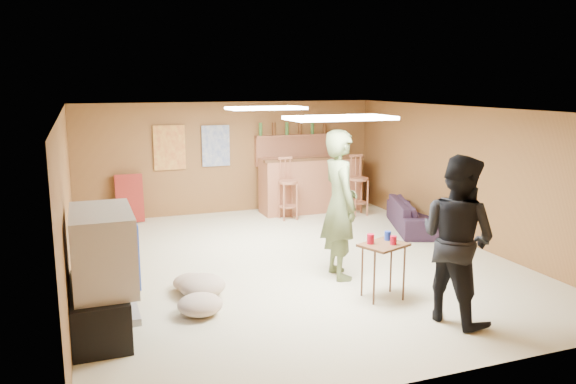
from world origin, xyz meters
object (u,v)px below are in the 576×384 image
object	(u,v)px
bar_counter	(310,185)
person_olive	(340,205)
tray_table	(383,271)
tv_body	(103,249)
person_black	(457,239)
sofa	(414,215)

from	to	relation	value
bar_counter	person_olive	size ratio (longest dim) A/B	1.01
bar_counter	person_olive	xyz separation A→B (m)	(-1.14, -3.74, 0.44)
person_olive	tray_table	distance (m)	1.12
tv_body	person_olive	bearing A→B (deg)	13.31
bar_counter	tv_body	bearing A→B (deg)	-133.00
tv_body	person_black	world-z (taller)	person_black
sofa	tv_body	bearing A→B (deg)	135.68
tv_body	sofa	world-z (taller)	tv_body
sofa	tray_table	size ratio (longest dim) A/B	2.58
tv_body	person_black	distance (m)	3.72
tv_body	person_black	size ratio (longest dim) A/B	0.60
person_black	sofa	distance (m)	3.98
person_black	sofa	size ratio (longest dim) A/B	1.04
tv_body	tray_table	world-z (taller)	tv_body
tv_body	person_black	xyz separation A→B (m)	(3.58, -1.00, 0.01)
tv_body	bar_counter	size ratio (longest dim) A/B	0.55
person_olive	sofa	size ratio (longest dim) A/B	1.12
tv_body	bar_counter	distance (m)	6.09
tray_table	person_black	bearing A→B (deg)	-62.62
tv_body	tray_table	distance (m)	3.22
person_black	tv_body	bearing A→B (deg)	56.26
tv_body	bar_counter	bearing A→B (deg)	47.00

